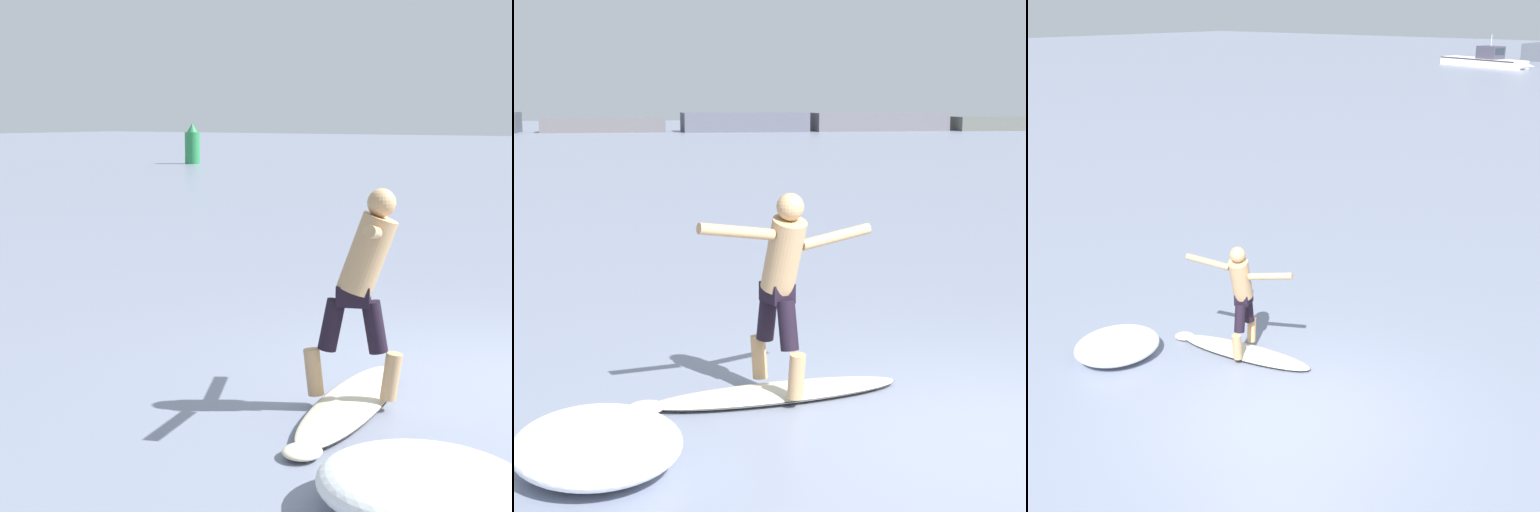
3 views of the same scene
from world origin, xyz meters
The scene contains 4 objects.
surfboard centered at (-1.51, 0.86, 0.05)m, with size 2.37×0.90×0.22m.
surfer centered at (-1.44, 0.79, 1.06)m, with size 1.49×0.88×1.66m.
channel_marker_buoy centered at (26.42, 24.53, 0.90)m, with size 0.75×0.75×2.00m.
wave_foam_at_tail centered at (-2.87, -0.35, 0.17)m, with size 1.31×1.43×0.35m.
Camera 1 is at (-7.26, -2.15, 2.27)m, focal length 60.00 mm.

